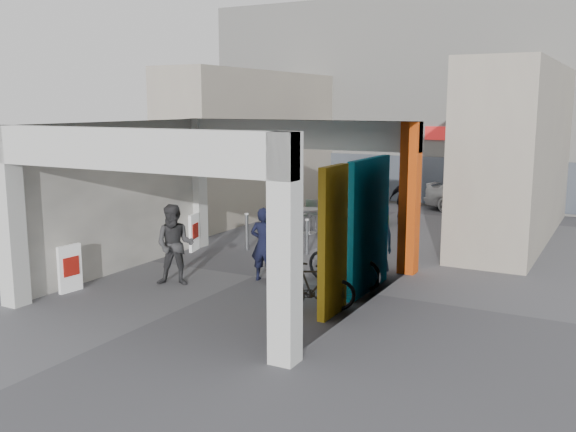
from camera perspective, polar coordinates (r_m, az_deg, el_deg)
The scene contains 21 objects.
ground at distance 14.74m, azimuth -3.10°, elevation -5.38°, with size 90.00×90.00×0.00m, color #56565B.
arcade_canopy at distance 13.33m, azimuth -3.05°, elevation 3.08°, with size 6.40×6.45×6.40m.
far_building at distance 27.16m, azimuth 12.59°, elevation 9.92°, with size 18.00×4.08×8.00m.
plaza_bldg_left at distance 23.01m, azimuth -3.03°, elevation 6.46°, with size 2.00×9.00×5.00m, color #AFA691.
plaza_bldg_right at distance 19.89m, azimuth 19.83°, elevation 5.35°, with size 2.00×9.00×5.00m, color #AFA691.
bollard_left at distance 17.26m, azimuth -3.67°, elevation -1.43°, with size 0.09×0.09×0.99m, color #979B9F.
bollard_center at distance 16.76m, azimuth 1.70°, elevation -1.88°, with size 0.09×0.09×0.92m, color #979B9F.
bollard_right at distance 16.18m, azimuth 6.17°, elevation -2.54°, with size 0.09×0.09×0.82m, color #979B9F.
advert_board_near at distance 14.18m, azimuth -18.81°, elevation -4.42°, with size 0.15×0.56×1.00m.
advert_board_far at distance 17.32m, azimuth -8.34°, elevation -1.43°, with size 0.22×0.55×1.00m.
cafe_set at distance 19.76m, azimuth 1.95°, elevation -0.46°, with size 1.52×1.23×0.92m.
produce_stand at distance 20.07m, azimuth -0.56°, elevation -0.38°, with size 1.13×0.61×0.74m.
crate_stack at distance 21.28m, azimuth 8.30°, elevation 0.07°, with size 0.51×0.44×0.56m.
border_collie at distance 14.09m, azimuth -1.28°, elevation -4.98°, with size 0.24×0.48×0.66m.
man_with_dog at distance 14.21m, azimuth -2.18°, elevation -2.52°, with size 0.60×0.40×1.65m, color black.
man_back_turned at distance 14.07m, azimuth -10.02°, elevation -2.56°, with size 0.86×0.67×1.77m, color #373739.
man_elderly at distance 14.77m, azimuth 7.70°, elevation -1.74°, with size 0.90×0.59×1.85m, color #638FC1.
man_crates at distance 21.25m, azimuth 10.25°, elevation 1.42°, with size 0.94×0.39×1.60m, color black.
bicycle_front at distance 13.99m, azimuth 4.99°, elevation -4.10°, with size 0.67×1.93×1.01m, color black.
bicycle_rear at distance 12.25m, azimuth 2.36°, elevation -6.27°, with size 0.45×1.58×0.95m, color black.
white_van at distance 24.12m, azimuth 16.91°, elevation 1.88°, with size 1.62×4.04×1.37m, color silver.
Camera 1 is at (7.42, -12.13, 3.89)m, focal length 40.00 mm.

